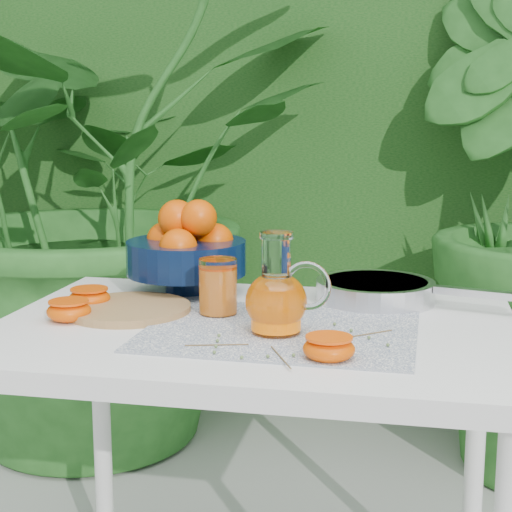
% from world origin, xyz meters
% --- Properties ---
extents(hedge_backdrop, '(8.00, 1.65, 2.50)m').
position_xyz_m(hedge_backdrop, '(0.06, 2.06, 1.19)').
color(hedge_backdrop, '#134314').
rests_on(hedge_backdrop, ground).
extents(potted_plant_left, '(2.58, 2.58, 1.82)m').
position_xyz_m(potted_plant_left, '(-0.73, 1.17, 0.91)').
color(potted_plant_left, '#235A1F').
rests_on(potted_plant_left, ground).
extents(white_table, '(1.00, 0.70, 0.75)m').
position_xyz_m(white_table, '(0.06, 0.01, 0.67)').
color(white_table, white).
rests_on(white_table, ground).
extents(placemat, '(0.51, 0.40, 0.00)m').
position_xyz_m(placemat, '(0.12, -0.03, 0.75)').
color(placemat, '#0C1E47').
rests_on(placemat, white_table).
extents(cutting_board, '(0.30, 0.30, 0.02)m').
position_xyz_m(cutting_board, '(-0.20, 0.04, 0.76)').
color(cutting_board, olive).
rests_on(cutting_board, white_table).
extents(fruit_bowl, '(0.27, 0.27, 0.21)m').
position_xyz_m(fruit_bowl, '(-0.14, 0.25, 0.85)').
color(fruit_bowl, black).
rests_on(fruit_bowl, white_table).
extents(juice_pitcher, '(0.17, 0.13, 0.19)m').
position_xyz_m(juice_pitcher, '(0.12, -0.06, 0.82)').
color(juice_pitcher, white).
rests_on(juice_pitcher, white_table).
extents(juice_tumbler, '(0.10, 0.10, 0.11)m').
position_xyz_m(juice_tumbler, '(-0.02, 0.06, 0.81)').
color(juice_tumbler, white).
rests_on(juice_tumbler, white_table).
extents(saute_pan, '(0.47, 0.31, 0.05)m').
position_xyz_m(saute_pan, '(0.28, 0.24, 0.78)').
color(saute_pan, silver).
rests_on(saute_pan, white_table).
extents(orange_halves, '(0.63, 0.36, 0.04)m').
position_xyz_m(orange_halves, '(-0.12, -0.05, 0.77)').
color(orange_halves, '#CE4E02').
rests_on(orange_halves, white_table).
extents(thyme_sprigs, '(0.35, 0.27, 0.01)m').
position_xyz_m(thyme_sprigs, '(0.16, -0.13, 0.76)').
color(thyme_sprigs, brown).
rests_on(thyme_sprigs, white_table).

